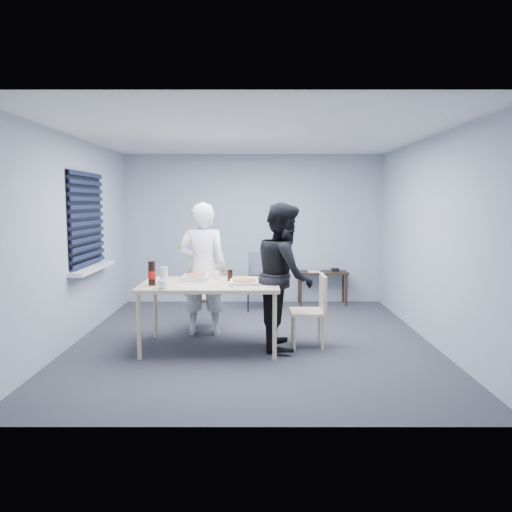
{
  "coord_description": "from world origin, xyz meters",
  "views": [
    {
      "loc": [
        0.05,
        -6.28,
        1.78
      ],
      "look_at": [
        0.04,
        0.1,
        1.08
      ],
      "focal_mm": 35.0,
      "sensor_mm": 36.0,
      "label": 1
    }
  ],
  "objects_px": {
    "backpack": "(258,265)",
    "soda_bottle": "(152,274)",
    "person_black": "(284,276)",
    "mug_b": "(216,275)",
    "chair_far": "(205,292)",
    "chair_right": "(314,306)",
    "person_white": "(203,269)",
    "side_table": "(322,276)",
    "mug_a": "(163,284)",
    "stool": "(258,284)",
    "dining_table": "(210,288)"
  },
  "relations": [
    {
      "from": "person_white",
      "to": "mug_a",
      "type": "height_order",
      "value": "person_white"
    },
    {
      "from": "backpack",
      "to": "soda_bottle",
      "type": "bearing_deg",
      "value": -130.36
    },
    {
      "from": "mug_a",
      "to": "soda_bottle",
      "type": "height_order",
      "value": "soda_bottle"
    },
    {
      "from": "person_white",
      "to": "person_black",
      "type": "xyz_separation_m",
      "value": [
        1.05,
        -0.59,
        0.0
      ]
    },
    {
      "from": "person_white",
      "to": "backpack",
      "type": "xyz_separation_m",
      "value": [
        0.74,
        1.46,
        -0.14
      ]
    },
    {
      "from": "mug_b",
      "to": "backpack",
      "type": "bearing_deg",
      "value": 73.39
    },
    {
      "from": "chair_right",
      "to": "person_black",
      "type": "relative_size",
      "value": 0.5
    },
    {
      "from": "person_black",
      "to": "soda_bottle",
      "type": "xyz_separation_m",
      "value": [
        -1.56,
        -0.23,
        0.06
      ]
    },
    {
      "from": "soda_bottle",
      "to": "chair_far",
      "type": "bearing_deg",
      "value": 67.28
    },
    {
      "from": "chair_right",
      "to": "mug_a",
      "type": "relative_size",
      "value": 7.24
    },
    {
      "from": "chair_right",
      "to": "side_table",
      "type": "distance_m",
      "value": 2.59
    },
    {
      "from": "backpack",
      "to": "mug_a",
      "type": "relative_size",
      "value": 3.42
    },
    {
      "from": "dining_table",
      "to": "backpack",
      "type": "distance_m",
      "value": 2.18
    },
    {
      "from": "soda_bottle",
      "to": "side_table",
      "type": "bearing_deg",
      "value": 49.57
    },
    {
      "from": "chair_right",
      "to": "person_black",
      "type": "xyz_separation_m",
      "value": [
        -0.37,
        -0.01,
        0.37
      ]
    },
    {
      "from": "stool",
      "to": "mug_a",
      "type": "xyz_separation_m",
      "value": [
        -1.08,
        -2.51,
        0.42
      ]
    },
    {
      "from": "dining_table",
      "to": "person_black",
      "type": "height_order",
      "value": "person_black"
    },
    {
      "from": "person_white",
      "to": "soda_bottle",
      "type": "relative_size",
      "value": 6.22
    },
    {
      "from": "chair_far",
      "to": "chair_right",
      "type": "relative_size",
      "value": 1.0
    },
    {
      "from": "dining_table",
      "to": "stool",
      "type": "distance_m",
      "value": 2.21
    },
    {
      "from": "dining_table",
      "to": "mug_b",
      "type": "xyz_separation_m",
      "value": [
        0.05,
        0.31,
        0.11
      ]
    },
    {
      "from": "backpack",
      "to": "mug_b",
      "type": "relative_size",
      "value": 4.21
    },
    {
      "from": "mug_b",
      "to": "chair_far",
      "type": "bearing_deg",
      "value": 107.62
    },
    {
      "from": "chair_far",
      "to": "side_table",
      "type": "relative_size",
      "value": 1.03
    },
    {
      "from": "person_black",
      "to": "stool",
      "type": "bearing_deg",
      "value": 8.76
    },
    {
      "from": "backpack",
      "to": "chair_right",
      "type": "bearing_deg",
      "value": -82.97
    },
    {
      "from": "chair_right",
      "to": "mug_a",
      "type": "xyz_separation_m",
      "value": [
        -1.77,
        -0.45,
        0.34
      ]
    },
    {
      "from": "person_white",
      "to": "chair_far",
      "type": "bearing_deg",
      "value": -87.51
    },
    {
      "from": "person_black",
      "to": "backpack",
      "type": "xyz_separation_m",
      "value": [
        -0.32,
        2.05,
        -0.14
      ]
    },
    {
      "from": "person_white",
      "to": "stool",
      "type": "height_order",
      "value": "person_white"
    },
    {
      "from": "mug_b",
      "to": "person_black",
      "type": "bearing_deg",
      "value": -17.32
    },
    {
      "from": "mug_a",
      "to": "mug_b",
      "type": "distance_m",
      "value": 0.9
    },
    {
      "from": "side_table",
      "to": "soda_bottle",
      "type": "distance_m",
      "value": 3.69
    },
    {
      "from": "person_white",
      "to": "soda_bottle",
      "type": "bearing_deg",
      "value": 58.0
    },
    {
      "from": "person_white",
      "to": "backpack",
      "type": "bearing_deg",
      "value": -116.76
    },
    {
      "from": "person_white",
      "to": "soda_bottle",
      "type": "xyz_separation_m",
      "value": [
        -0.51,
        -0.82,
        0.06
      ]
    },
    {
      "from": "chair_right",
      "to": "person_black",
      "type": "bearing_deg",
      "value": -179.15
    },
    {
      "from": "side_table",
      "to": "mug_b",
      "type": "relative_size",
      "value": 8.62
    },
    {
      "from": "person_white",
      "to": "side_table",
      "type": "height_order",
      "value": "person_white"
    },
    {
      "from": "soda_bottle",
      "to": "stool",
      "type": "bearing_deg",
      "value": 61.43
    },
    {
      "from": "chair_far",
      "to": "chair_right",
      "type": "distance_m",
      "value": 1.73
    },
    {
      "from": "side_table",
      "to": "person_white",
      "type": "bearing_deg",
      "value": -133.41
    },
    {
      "from": "dining_table",
      "to": "soda_bottle",
      "type": "xyz_separation_m",
      "value": [
        -0.66,
        -0.18,
        0.2
      ]
    },
    {
      "from": "dining_table",
      "to": "stool",
      "type": "relative_size",
      "value": 3.04
    },
    {
      "from": "chair_far",
      "to": "soda_bottle",
      "type": "height_order",
      "value": "soda_bottle"
    },
    {
      "from": "backpack",
      "to": "mug_a",
      "type": "xyz_separation_m",
      "value": [
        -1.08,
        -2.5,
        0.1
      ]
    },
    {
      "from": "mug_a",
      "to": "person_black",
      "type": "bearing_deg",
      "value": 17.84
    },
    {
      "from": "side_table",
      "to": "stool",
      "type": "bearing_deg",
      "value": -156.12
    },
    {
      "from": "chair_right",
      "to": "mug_a",
      "type": "bearing_deg",
      "value": -165.59
    },
    {
      "from": "stool",
      "to": "soda_bottle",
      "type": "xyz_separation_m",
      "value": [
        -1.25,
        -2.29,
        0.51
      ]
    }
  ]
}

